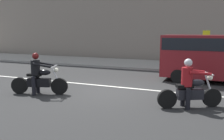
% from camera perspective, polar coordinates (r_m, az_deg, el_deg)
% --- Properties ---
extents(ground_plane, '(80.00, 80.00, 0.00)m').
position_cam_1_polar(ground_plane, '(9.97, -1.14, -4.97)').
color(ground_plane, '#272727').
extents(sidewalk_slab, '(40.00, 4.40, 0.14)m').
position_cam_1_polar(sidewalk_slab, '(17.44, 9.64, 1.17)').
color(sidewalk_slab, gray).
rests_on(sidewalk_slab, ground_plane).
extents(lane_marking_stripe, '(18.00, 0.14, 0.01)m').
position_cam_1_polar(lane_marking_stripe, '(10.68, 2.05, -4.00)').
color(lane_marking_stripe, silver).
rests_on(lane_marking_stripe, ground_plane).
extents(motorcycle_with_rider_black_leather, '(2.14, 0.93, 1.59)m').
position_cam_1_polar(motorcycle_with_rider_black_leather, '(9.84, -16.54, -1.64)').
color(motorcycle_with_rider_black_leather, black).
rests_on(motorcycle_with_rider_black_leather, ground_plane).
extents(motorcycle_with_rider_crimson, '(1.87, 1.14, 1.56)m').
position_cam_1_polar(motorcycle_with_rider_crimson, '(8.14, 17.48, -3.93)').
color(motorcycle_with_rider_crimson, black).
rests_on(motorcycle_with_rider_crimson, ground_plane).
extents(parked_van_maroon, '(4.51, 1.96, 2.21)m').
position_cam_1_polar(parked_van_maroon, '(12.57, 21.99, 3.21)').
color(parked_van_maroon, maroon).
rests_on(parked_van_maroon, ground_plane).
extents(street_sign_post, '(0.44, 0.08, 2.33)m').
position_cam_1_polar(street_sign_post, '(16.99, 20.80, 5.56)').
color(street_sign_post, gray).
rests_on(street_sign_post, sidewalk_slab).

